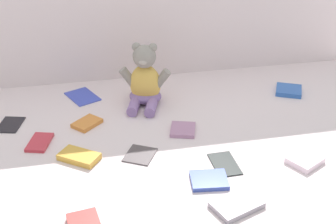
{
  "coord_description": "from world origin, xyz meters",
  "views": [
    {
      "loc": [
        -0.29,
        -1.4,
        0.83
      ],
      "look_at": [
        -0.01,
        -0.1,
        0.1
      ],
      "focal_mm": 49.15,
      "sensor_mm": 36.0,
      "label": 1
    }
  ],
  "objects_px": {
    "book_case_2": "(83,96)",
    "book_case_4": "(183,130)",
    "book_case_10": "(79,157)",
    "book_case_8": "(225,163)",
    "book_case_12": "(305,160)",
    "book_case_7": "(209,180)",
    "teddy_bear": "(145,82)",
    "book_case_1": "(289,90)",
    "book_case_11": "(40,142)",
    "book_case_3": "(87,123)",
    "book_case_9": "(140,154)",
    "book_case_5": "(10,124)",
    "book_case_6": "(237,205)"
  },
  "relations": [
    {
      "from": "book_case_12",
      "to": "book_case_8",
      "type": "bearing_deg",
      "value": -128.17
    },
    {
      "from": "book_case_2",
      "to": "book_case_11",
      "type": "distance_m",
      "value": 0.35
    },
    {
      "from": "book_case_2",
      "to": "book_case_4",
      "type": "distance_m",
      "value": 0.47
    },
    {
      "from": "book_case_3",
      "to": "book_case_6",
      "type": "distance_m",
      "value": 0.65
    },
    {
      "from": "teddy_bear",
      "to": "book_case_5",
      "type": "relative_size",
      "value": 2.17
    },
    {
      "from": "book_case_2",
      "to": "book_case_10",
      "type": "distance_m",
      "value": 0.44
    },
    {
      "from": "book_case_2",
      "to": "book_case_8",
      "type": "distance_m",
      "value": 0.69
    },
    {
      "from": "book_case_7",
      "to": "book_case_10",
      "type": "bearing_deg",
      "value": -111.12
    },
    {
      "from": "teddy_bear",
      "to": "book_case_7",
      "type": "distance_m",
      "value": 0.55
    },
    {
      "from": "book_case_2",
      "to": "book_case_10",
      "type": "bearing_deg",
      "value": -118.15
    },
    {
      "from": "book_case_7",
      "to": "book_case_3",
      "type": "bearing_deg",
      "value": -133.78
    },
    {
      "from": "teddy_bear",
      "to": "book_case_9",
      "type": "distance_m",
      "value": 0.37
    },
    {
      "from": "book_case_8",
      "to": "book_case_12",
      "type": "height_order",
      "value": "book_case_12"
    },
    {
      "from": "book_case_2",
      "to": "book_case_1",
      "type": "bearing_deg",
      "value": -33.27
    },
    {
      "from": "book_case_4",
      "to": "book_case_12",
      "type": "relative_size",
      "value": 0.96
    },
    {
      "from": "book_case_5",
      "to": "book_case_2",
      "type": "bearing_deg",
      "value": -131.99
    },
    {
      "from": "book_case_2",
      "to": "book_case_6",
      "type": "bearing_deg",
      "value": -87.5
    },
    {
      "from": "book_case_7",
      "to": "book_case_10",
      "type": "distance_m",
      "value": 0.42
    },
    {
      "from": "book_case_2",
      "to": "book_case_12",
      "type": "bearing_deg",
      "value": -66.59
    },
    {
      "from": "book_case_9",
      "to": "book_case_12",
      "type": "distance_m",
      "value": 0.52
    },
    {
      "from": "teddy_bear",
      "to": "book_case_12",
      "type": "height_order",
      "value": "teddy_bear"
    },
    {
      "from": "book_case_5",
      "to": "book_case_9",
      "type": "bearing_deg",
      "value": 161.14
    },
    {
      "from": "book_case_1",
      "to": "book_case_12",
      "type": "relative_size",
      "value": 1.03
    },
    {
      "from": "book_case_8",
      "to": "book_case_9",
      "type": "height_order",
      "value": "book_case_9"
    },
    {
      "from": "book_case_1",
      "to": "book_case_4",
      "type": "relative_size",
      "value": 1.08
    },
    {
      "from": "book_case_1",
      "to": "book_case_3",
      "type": "bearing_deg",
      "value": -147.23
    },
    {
      "from": "book_case_9",
      "to": "book_case_11",
      "type": "height_order",
      "value": "book_case_11"
    },
    {
      "from": "book_case_9",
      "to": "book_case_7",
      "type": "bearing_deg",
      "value": 164.08
    },
    {
      "from": "book_case_10",
      "to": "book_case_2",
      "type": "bearing_deg",
      "value": -147.52
    },
    {
      "from": "book_case_1",
      "to": "book_case_8",
      "type": "relative_size",
      "value": 0.79
    },
    {
      "from": "book_case_5",
      "to": "book_case_9",
      "type": "height_order",
      "value": "book_case_9"
    },
    {
      "from": "book_case_5",
      "to": "book_case_6",
      "type": "bearing_deg",
      "value": 152.72
    },
    {
      "from": "book_case_2",
      "to": "book_case_5",
      "type": "relative_size",
      "value": 1.25
    },
    {
      "from": "book_case_8",
      "to": "book_case_3",
      "type": "bearing_deg",
      "value": -40.27
    },
    {
      "from": "teddy_bear",
      "to": "book_case_11",
      "type": "xyz_separation_m",
      "value": [
        -0.39,
        -0.22,
        -0.08
      ]
    },
    {
      "from": "book_case_1",
      "to": "book_case_5",
      "type": "distance_m",
      "value": 1.08
    },
    {
      "from": "book_case_4",
      "to": "book_case_11",
      "type": "distance_m",
      "value": 0.49
    },
    {
      "from": "book_case_6",
      "to": "book_case_10",
      "type": "height_order",
      "value": "book_case_10"
    },
    {
      "from": "teddy_bear",
      "to": "book_case_2",
      "type": "relative_size",
      "value": 1.74
    },
    {
      "from": "book_case_1",
      "to": "book_case_7",
      "type": "bearing_deg",
      "value": -107.75
    },
    {
      "from": "book_case_1",
      "to": "book_case_2",
      "type": "height_order",
      "value": "book_case_1"
    },
    {
      "from": "book_case_1",
      "to": "book_case_8",
      "type": "distance_m",
      "value": 0.59
    },
    {
      "from": "book_case_5",
      "to": "book_case_7",
      "type": "height_order",
      "value": "book_case_7"
    },
    {
      "from": "teddy_bear",
      "to": "book_case_6",
      "type": "relative_size",
      "value": 1.83
    },
    {
      "from": "book_case_1",
      "to": "teddy_bear",
      "type": "bearing_deg",
      "value": -156.82
    },
    {
      "from": "book_case_5",
      "to": "teddy_bear",
      "type": "bearing_deg",
      "value": -157.04
    },
    {
      "from": "teddy_bear",
      "to": "book_case_9",
      "type": "height_order",
      "value": "teddy_bear"
    },
    {
      "from": "book_case_2",
      "to": "book_case_5",
      "type": "distance_m",
      "value": 0.31
    },
    {
      "from": "book_case_1",
      "to": "book_case_4",
      "type": "height_order",
      "value": "book_case_1"
    },
    {
      "from": "book_case_2",
      "to": "book_case_4",
      "type": "xyz_separation_m",
      "value": [
        0.33,
        -0.34,
        0.0
      ]
    }
  ]
}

